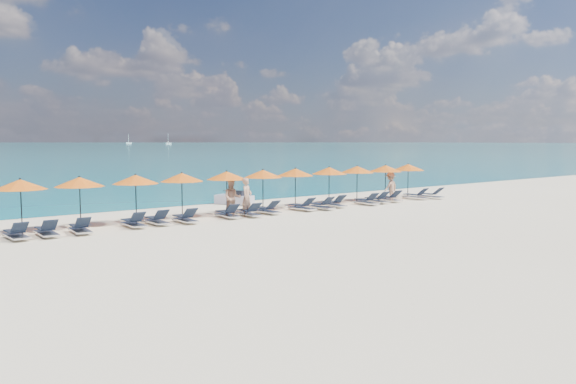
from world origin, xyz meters
TOP-DOWN VIEW (x-y plane):
  - ground at (0.00, 0.00)m, footprint 1400.00×1400.00m
  - sailboat_near at (221.96, 576.71)m, footprint 6.03×2.01m
  - sailboat_far at (233.91, 503.39)m, footprint 5.88×1.96m
  - jetski at (0.52, 8.85)m, footprint 1.74×2.46m
  - beachgoer_a at (-1.76, 4.09)m, footprint 0.84×0.76m
  - beachgoer_b at (-2.38, 4.47)m, footprint 1.03×0.87m
  - beachgoer_c at (9.42, 4.64)m, footprint 1.23×0.71m
  - umbrella_0 at (-11.94, 5.20)m, footprint 2.10×2.10m
  - umbrella_1 at (-9.60, 5.20)m, footprint 2.10×2.10m
  - umbrella_2 at (-7.09, 5.20)m, footprint 2.10×2.10m
  - umbrella_3 at (-4.75, 5.23)m, footprint 2.10×2.10m
  - umbrella_4 at (-2.30, 5.10)m, footprint 2.10×2.10m
  - umbrella_5 at (0.01, 5.21)m, footprint 2.10×2.10m
  - umbrella_6 at (2.27, 5.27)m, footprint 2.10×2.10m
  - umbrella_7 at (4.85, 5.33)m, footprint 2.10×2.10m
  - umbrella_8 at (7.17, 5.34)m, footprint 2.10×2.10m
  - umbrella_9 at (9.44, 5.10)m, footprint 2.10×2.10m
  - umbrella_10 at (11.81, 5.26)m, footprint 2.10×2.10m
  - lounger_0 at (-12.44, 3.93)m, footprint 0.69×1.72m
  - lounger_1 at (-11.34, 3.91)m, footprint 0.66×1.71m
  - lounger_2 at (-10.06, 3.83)m, footprint 0.76×1.75m
  - lounger_3 at (-7.71, 4.04)m, footprint 0.66×1.71m
  - lounger_4 at (-6.58, 4.14)m, footprint 0.65×1.71m
  - lounger_5 at (-5.30, 3.88)m, footprint 0.67×1.72m
  - lounger_6 at (-2.91, 4.07)m, footprint 0.76×1.75m
  - lounger_7 at (-1.79, 3.86)m, footprint 0.70×1.73m
  - lounger_8 at (-0.49, 4.16)m, footprint 0.75×1.74m
  - lounger_9 at (1.82, 4.09)m, footprint 0.72×1.73m
  - lounger_10 at (2.94, 3.84)m, footprint 0.72×1.73m
  - lounger_11 at (4.26, 4.22)m, footprint 0.75×1.74m
  - lounger_12 at (6.56, 3.91)m, footprint 0.77×1.75m
  - lounger_13 at (7.66, 4.12)m, footprint 0.69×1.72m
  - lounger_14 at (8.88, 4.19)m, footprint 0.74×1.74m
  - lounger_15 at (11.34, 4.19)m, footprint 0.75×1.74m
  - lounger_16 at (12.50, 3.88)m, footprint 0.76×1.74m

SIDE VIEW (x-z plane):
  - ground at x=0.00m, z-range 0.00..0.00m
  - lounger_0 at x=-12.44m, z-range -0.09..0.56m
  - lounger_1 at x=-11.34m, z-range -0.09..0.56m
  - lounger_2 at x=-10.06m, z-range -0.09..0.56m
  - lounger_3 at x=-7.71m, z-range -0.09..0.56m
  - lounger_4 at x=-6.58m, z-range -0.09..0.56m
  - lounger_5 at x=-5.30m, z-range -0.09..0.56m
  - lounger_6 at x=-2.91m, z-range -0.09..0.56m
  - lounger_7 at x=-1.79m, z-range -0.09..0.56m
  - lounger_8 at x=-0.49m, z-range -0.09..0.56m
  - lounger_9 at x=1.82m, z-range -0.09..0.56m
  - lounger_10 at x=2.94m, z-range -0.09..0.56m
  - lounger_11 at x=4.26m, z-range -0.09..0.56m
  - lounger_12 at x=6.56m, z-range -0.09..0.56m
  - lounger_13 at x=7.66m, z-range -0.09..0.56m
  - lounger_14 at x=8.88m, z-range -0.09..0.56m
  - lounger_15 at x=11.34m, z-range -0.09..0.56m
  - lounger_16 at x=12.50m, z-range -0.09..0.56m
  - jetski at x=0.52m, z-range -0.07..0.75m
  - beachgoer_c at x=9.42m, z-range 0.00..1.79m
  - beachgoer_b at x=-2.38m, z-range 0.00..1.85m
  - beachgoer_a at x=-1.76m, z-range 0.00..1.93m
  - sailboat_far at x=233.91m, z-range -4.28..6.50m
  - sailboat_near at x=221.96m, z-range -4.40..6.67m
  - umbrella_0 at x=-11.94m, z-range 0.88..3.16m
  - umbrella_1 at x=-9.60m, z-range 0.88..3.16m
  - umbrella_2 at x=-7.09m, z-range 0.88..3.16m
  - umbrella_3 at x=-4.75m, z-range 0.88..3.16m
  - umbrella_4 at x=-2.30m, z-range 0.88..3.16m
  - umbrella_5 at x=0.01m, z-range 0.88..3.16m
  - umbrella_6 at x=2.27m, z-range 0.88..3.16m
  - umbrella_7 at x=4.85m, z-range 0.88..3.16m
  - umbrella_8 at x=7.17m, z-range 0.88..3.16m
  - umbrella_9 at x=9.44m, z-range 0.88..3.16m
  - umbrella_10 at x=11.81m, z-range 0.88..3.16m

